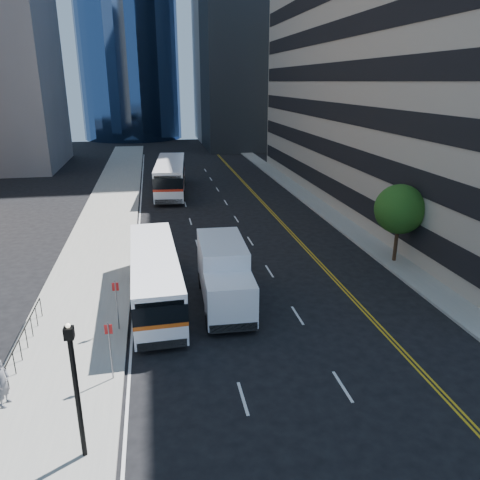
{
  "coord_description": "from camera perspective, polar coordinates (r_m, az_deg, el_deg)",
  "views": [
    {
      "loc": [
        -6.31,
        -18.57,
        11.4
      ],
      "look_at": [
        -1.71,
        6.29,
        2.8
      ],
      "focal_mm": 35.0,
      "sensor_mm": 36.0,
      "label": 1
    }
  ],
  "objects": [
    {
      "name": "bus_front",
      "position": [
        25.55,
        -10.34,
        -4.23
      ],
      "size": [
        2.78,
        11.03,
        2.82
      ],
      "rotation": [
        0.0,
        0.0,
        0.04
      ],
      "color": "white",
      "rests_on": "ground"
    },
    {
      "name": "lamp_post",
      "position": [
        15.51,
        -19.37,
        -16.44
      ],
      "size": [
        0.28,
        0.28,
        4.56
      ],
      "color": "black",
      "rests_on": "sidewalk_west"
    },
    {
      "name": "pedestrian",
      "position": [
        19.61,
        -27.0,
        -15.22
      ],
      "size": [
        0.58,
        0.77,
        1.89
      ],
      "primitive_type": "imported",
      "rotation": [
        0.0,
        0.0,
        1.37
      ],
      "color": "#5B5C63",
      "rests_on": "sidewalk_west"
    },
    {
      "name": "bus_rear",
      "position": [
        50.89,
        -8.46,
        7.75
      ],
      "size": [
        3.87,
        13.21,
        3.36
      ],
      "rotation": [
        0.0,
        0.0,
        -0.08
      ],
      "color": "white",
      "rests_on": "ground"
    },
    {
      "name": "sidewalk_west",
      "position": [
        45.22,
        -15.48,
        3.59
      ],
      "size": [
        5.0,
        90.0,
        0.15
      ],
      "primitive_type": "cube",
      "color": "gray",
      "rests_on": "ground"
    },
    {
      "name": "street_tree",
      "position": [
        31.63,
        18.89,
        3.56
      ],
      "size": [
        3.2,
        3.2,
        5.1
      ],
      "color": "#332114",
      "rests_on": "sidewalk_east"
    },
    {
      "name": "box_truck",
      "position": [
        24.72,
        -1.95,
        -4.21
      ],
      "size": [
        2.58,
        6.98,
        3.31
      ],
      "rotation": [
        0.0,
        0.0,
        -0.03
      ],
      "color": "white",
      "rests_on": "ground"
    },
    {
      "name": "ground",
      "position": [
        22.69,
        7.3,
        -11.55
      ],
      "size": [
        160.0,
        160.0,
        0.0
      ],
      "primitive_type": "plane",
      "color": "black",
      "rests_on": "ground"
    },
    {
      "name": "sidewalk_east",
      "position": [
        47.55,
        8.65,
        4.79
      ],
      "size": [
        2.0,
        90.0,
        0.15
      ],
      "primitive_type": "cube",
      "color": "gray",
      "rests_on": "ground"
    }
  ]
}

